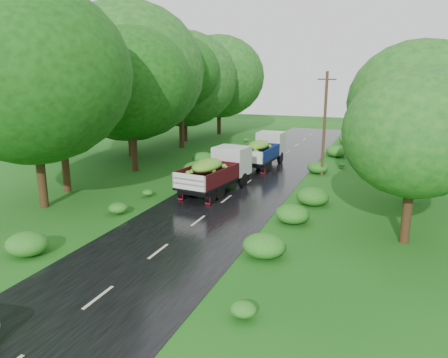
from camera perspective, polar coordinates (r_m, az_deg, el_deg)
The scene contains 9 objects.
ground at distance 15.40m, azimuth -16.09°, elevation -14.68°, with size 120.00×120.00×0.00m, color #114C10.
road at distance 19.19m, azimuth -7.11°, elevation -8.25°, with size 6.50×80.00×0.02m, color black.
road_lines at distance 20.01m, azimuth -5.77°, elevation -7.22°, with size 0.12×69.60×0.00m.
truck_near at distance 26.50m, azimuth -0.80°, elevation 1.33°, with size 2.89×6.19×2.50m.
truck_far at distance 33.75m, azimuth 5.21°, elevation 3.98°, with size 2.34×5.89×2.44m.
utility_pole at distance 31.06m, azimuth 13.00°, elevation 7.13°, with size 1.26×0.24×7.18m.
trees_left at distance 37.37m, azimuth -9.68°, elevation 12.95°, with size 8.26×33.79×9.40m.
trees_right at distance 30.94m, azimuth 23.08°, elevation 9.44°, with size 5.05×30.23×7.45m.
shrubs at distance 26.94m, azimuth 1.80°, elevation -0.80°, with size 11.90×44.00×0.70m.
Camera 1 is at (8.45, -10.62, 7.27)m, focal length 35.00 mm.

